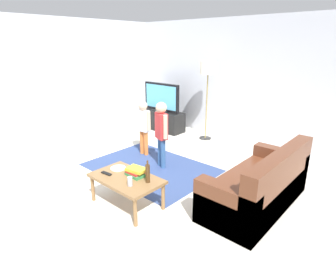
{
  "coord_description": "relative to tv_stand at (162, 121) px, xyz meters",
  "views": [
    {
      "loc": [
        3.09,
        -2.85,
        2.16
      ],
      "look_at": [
        0.0,
        0.6,
        0.65
      ],
      "focal_mm": 30.16,
      "sensor_mm": 36.0,
      "label": 1
    }
  ],
  "objects": [
    {
      "name": "child_center",
      "position": [
        1.57,
        -1.69,
        0.48
      ],
      "size": [
        0.38,
        0.23,
        1.2
      ],
      "color": "#33598C",
      "rests_on": "ground"
    },
    {
      "name": "floor_lamp",
      "position": [
        1.25,
        0.15,
        1.3
      ],
      "size": [
        0.36,
        0.36,
        1.78
      ],
      "color": "#262626",
      "rests_on": "ground"
    },
    {
      "name": "tv_remote",
      "position": [
        1.8,
        -3.07,
        0.19
      ],
      "size": [
        0.17,
        0.07,
        0.02
      ],
      "primitive_type": "cube",
      "rotation": [
        0.0,
        0.0,
        0.11
      ],
      "color": "black",
      "rests_on": "coffee_table"
    },
    {
      "name": "tv_stand",
      "position": [
        0.0,
        0.0,
        0.0
      ],
      "size": [
        1.2,
        0.44,
        0.5
      ],
      "color": "black",
      "rests_on": "ground"
    },
    {
      "name": "coffee_table",
      "position": [
        2.08,
        -2.95,
        0.13
      ],
      "size": [
        1.0,
        0.6,
        0.42
      ],
      "color": "olive",
      "rests_on": "ground"
    },
    {
      "name": "ground",
      "position": [
        1.73,
        -2.3,
        -0.24
      ],
      "size": [
        7.8,
        7.8,
        0.0
      ],
      "primitive_type": "plane",
      "color": "beige"
    },
    {
      "name": "book_stack",
      "position": [
        2.14,
        -2.83,
        0.23
      ],
      "size": [
        0.29,
        0.22,
        0.11
      ],
      "color": "#388C4C",
      "rests_on": "coffee_table"
    },
    {
      "name": "plate",
      "position": [
        1.78,
        -2.85,
        0.18
      ],
      "size": [
        0.22,
        0.22,
        0.02
      ],
      "color": "white",
      "rests_on": "coffee_table"
    },
    {
      "name": "tv",
      "position": [
        0.0,
        -0.02,
        0.6
      ],
      "size": [
        1.1,
        0.28,
        0.71
      ],
      "color": "black",
      "rests_on": "tv_stand"
    },
    {
      "name": "area_rug",
      "position": [
        1.45,
        -1.87,
        -0.24
      ],
      "size": [
        2.2,
        1.6,
        0.01
      ],
      "primitive_type": "cube",
      "color": "#33477A",
      "rests_on": "ground"
    },
    {
      "name": "couch",
      "position": [
        3.49,
        -1.76,
        0.05
      ],
      "size": [
        0.8,
        1.8,
        0.86
      ],
      "color": "brown",
      "rests_on": "ground"
    },
    {
      "name": "bottle",
      "position": [
        2.4,
        -2.85,
        0.3
      ],
      "size": [
        0.06,
        0.06,
        0.3
      ],
      "color": "#4C3319",
      "rests_on": "coffee_table"
    },
    {
      "name": "wall_back",
      "position": [
        1.73,
        0.7,
        1.11
      ],
      "size": [
        6.0,
        0.12,
        2.7
      ],
      "primitive_type": "cube",
      "color": "silver",
      "rests_on": "ground"
    },
    {
      "name": "wall_left",
      "position": [
        -1.27,
        -2.3,
        1.11
      ],
      "size": [
        0.12,
        6.0,
        2.7
      ],
      "primitive_type": "cube",
      "color": "silver",
      "rests_on": "ground"
    },
    {
      "name": "child_near_tv",
      "position": [
        0.89,
        -1.5,
        0.41
      ],
      "size": [
        0.37,
        0.18,
        1.09
      ],
      "color": "orange",
      "rests_on": "ground"
    },
    {
      "name": "soda_can",
      "position": [
        2.3,
        -3.07,
        0.24
      ],
      "size": [
        0.07,
        0.07,
        0.12
      ],
      "primitive_type": "cylinder",
      "color": "silver",
      "rests_on": "coffee_table"
    }
  ]
}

